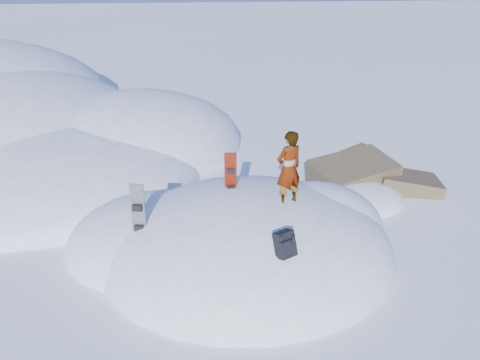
{
  "coord_description": "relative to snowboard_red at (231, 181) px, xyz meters",
  "views": [
    {
      "loc": [
        -0.99,
        -9.24,
        6.55
      ],
      "look_at": [
        -0.16,
        0.3,
        1.82
      ],
      "focal_mm": 35.0,
      "sensor_mm": 36.0,
      "label": 1
    }
  ],
  "objects": [
    {
      "name": "snow_mound",
      "position": [
        0.18,
        -0.44,
        -1.63
      ],
      "size": [
        8.0,
        6.0,
        3.0
      ],
      "color": "white",
      "rests_on": "ground"
    },
    {
      "name": "snowboard_red",
      "position": [
        0.0,
        0.0,
        0.0
      ],
      "size": [
        0.3,
        0.23,
        1.54
      ],
      "rotation": [
        0.0,
        0.0,
        -0.04
      ],
      "color": "red",
      "rests_on": "snow_mound"
    },
    {
      "name": "rock_outcrop",
      "position": [
        4.07,
        2.33,
        -1.61
      ],
      "size": [
        4.68,
        4.41,
        1.68
      ],
      "color": "brown",
      "rests_on": "ground"
    },
    {
      "name": "snowboard_dark",
      "position": [
        -2.09,
        -0.98,
        -0.37
      ],
      "size": [
        0.34,
        0.27,
        1.69
      ],
      "rotation": [
        0.0,
        0.0,
        -0.24
      ],
      "color": "black",
      "rests_on": "snow_mound"
    },
    {
      "name": "person",
      "position": [
        1.23,
        -0.76,
        0.62
      ],
      "size": [
        0.75,
        0.65,
        1.75
      ],
      "primitive_type": "imported",
      "rotation": [
        0.0,
        0.0,
        3.58
      ],
      "color": "slate",
      "rests_on": "snow_mound"
    },
    {
      "name": "gear_pile",
      "position": [
        -1.93,
        -1.67,
        -1.51
      ],
      "size": [
        0.87,
        0.67,
        0.23
      ],
      "rotation": [
        0.0,
        0.0,
        0.2
      ],
      "color": "black",
      "rests_on": "ground"
    },
    {
      "name": "backpack",
      "position": [
        0.89,
        -2.45,
        -0.21
      ],
      "size": [
        0.51,
        0.57,
        0.61
      ],
      "rotation": [
        0.0,
        0.0,
        0.5
      ],
      "color": "black",
      "rests_on": "snow_mound"
    },
    {
      "name": "ground",
      "position": [
        0.35,
        -0.68,
        -1.63
      ],
      "size": [
        120.0,
        120.0,
        0.0
      ],
      "primitive_type": "plane",
      "color": "white",
      "rests_on": "ground"
    }
  ]
}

